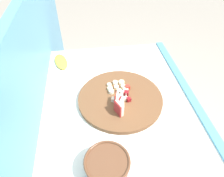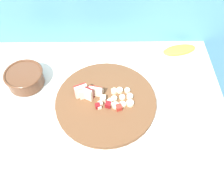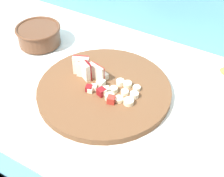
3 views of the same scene
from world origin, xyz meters
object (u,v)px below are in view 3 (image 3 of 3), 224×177
Objects in this scene: banana_slice_rows at (123,93)px; apple_wedge_fan at (87,69)px; apple_dice_pile at (102,89)px; cutting_board at (104,90)px; ceramic_bowl at (39,35)px.

apple_wedge_fan is at bearing 173.44° from banana_slice_rows.
banana_slice_rows is at bearing -6.56° from apple_wedge_fan.
banana_slice_rows is at bearing 20.03° from apple_dice_pile.
cutting_board is 3.60× the size of apple_wedge_fan.
banana_slice_rows reaches higher than cutting_board.
apple_dice_pile is at bearing -26.41° from apple_wedge_fan.
cutting_board is 0.35m from ceramic_bowl.
apple_dice_pile is 1.05× the size of banana_slice_rows.
cutting_board is at bearing -16.92° from ceramic_bowl.
apple_dice_pile is (0.07, -0.04, -0.02)m from apple_wedge_fan.
cutting_board is at bearing 98.24° from apple_dice_pile.
banana_slice_rows is (0.06, 0.00, 0.02)m from cutting_board.
apple_wedge_fan is 1.11× the size of banana_slice_rows.
banana_slice_rows is 0.41m from ceramic_bowl.
ceramic_bowl is at bearing 166.00° from banana_slice_rows.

